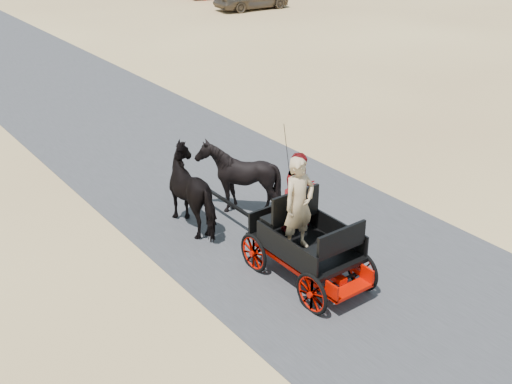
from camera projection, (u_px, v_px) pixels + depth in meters
ground at (302, 237)px, 13.66m from camera, size 140.00×140.00×0.00m
road at (302, 237)px, 13.65m from camera, size 6.00×140.00×0.01m
carriage at (307, 262)px, 12.12m from camera, size 1.30×2.40×0.72m
horse_left at (197, 190)px, 13.77m from camera, size 0.91×2.01×1.70m
horse_right at (238, 178)px, 14.36m from camera, size 1.37×1.54×1.70m
driver_man at (299, 204)px, 11.49m from camera, size 0.66×0.43×1.80m
passenger_woman at (300, 192)px, 12.21m from camera, size 0.77×0.60×1.58m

